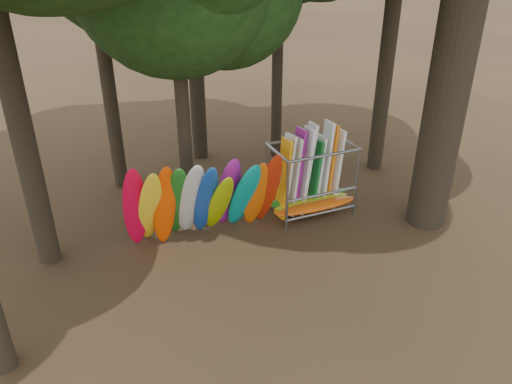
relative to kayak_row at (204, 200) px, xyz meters
name	(u,v)px	position (x,y,z in m)	size (l,w,h in m)	color
ground	(278,260)	(1.53, -1.74, -1.33)	(120.00, 120.00, 0.00)	#47331E
lake	(74,5)	(1.53, 58.26, -1.33)	(160.00, 160.00, 0.00)	gray
kayak_row	(204,200)	(0.00, 0.00, 0.00)	(4.48, 2.05, 2.92)	red
storage_rack	(310,180)	(3.63, 0.40, -0.26)	(2.96, 1.54, 2.89)	gray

